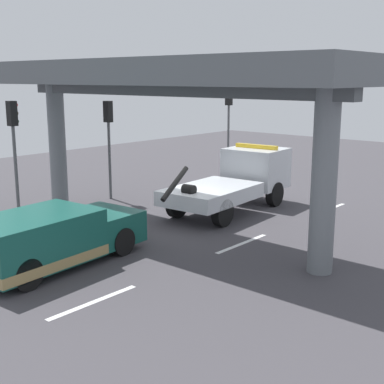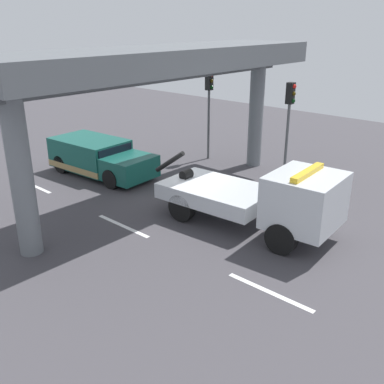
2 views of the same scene
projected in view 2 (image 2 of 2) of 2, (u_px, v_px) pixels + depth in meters
name	position (u px, v px, depth m)	size (l,w,h in m)	color
ground_plane	(180.00, 203.00, 17.45)	(60.00, 40.00, 0.10)	#423F44
lane_stripe_west	(34.00, 186.00, 19.16)	(2.60, 0.16, 0.01)	silver
lane_stripe_mid	(123.00, 226.00, 15.42)	(2.60, 0.16, 0.01)	silver
lane_stripe_east	(269.00, 292.00, 11.68)	(2.60, 0.16, 0.01)	silver
tow_truck_white	(265.00, 198.00, 14.65)	(7.32, 2.81, 2.46)	silver
towed_van_green	(99.00, 158.00, 20.37)	(5.34, 2.54, 1.58)	#145147
overpass_structure	(166.00, 68.00, 15.98)	(3.60, 13.95, 5.81)	slate
traffic_light_near	(209.00, 96.00, 21.78)	(0.39, 0.32, 4.39)	#515456
traffic_light_far	(289.00, 110.00, 19.00)	(0.39, 0.32, 4.25)	#515456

